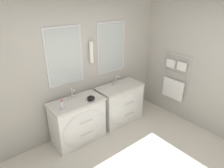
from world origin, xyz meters
TOP-DOWN VIEW (x-y plane):
  - wall_back at (0.01, 1.86)m, footprint 5.54×0.15m
  - wall_right at (2.00, 0.83)m, footprint 0.13×3.75m
  - vanity_left at (-0.23, 1.50)m, footprint 0.98×0.57m
  - vanity_right at (0.81, 1.50)m, footprint 0.98×0.57m
  - faucet_left at (-0.23, 1.66)m, footprint 0.17×0.13m
  - faucet_right at (0.81, 1.66)m, footprint 0.17×0.13m
  - toiletry_bottle at (-0.54, 1.45)m, footprint 0.05×0.05m
  - amenity_bowl at (-0.01, 1.40)m, footprint 0.14×0.14m

SIDE VIEW (x-z plane):
  - vanity_left at x=-0.23m, z-range 0.01..0.84m
  - vanity_right at x=0.81m, z-range 0.01..0.84m
  - amenity_bowl at x=-0.01m, z-range 0.84..0.92m
  - toiletry_bottle at x=-0.54m, z-range 0.83..0.99m
  - faucet_left at x=-0.23m, z-range 0.84..1.04m
  - faucet_right at x=0.81m, z-range 0.84..1.04m
  - wall_right at x=2.00m, z-range -0.01..2.59m
  - wall_back at x=0.01m, z-range 0.01..2.61m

